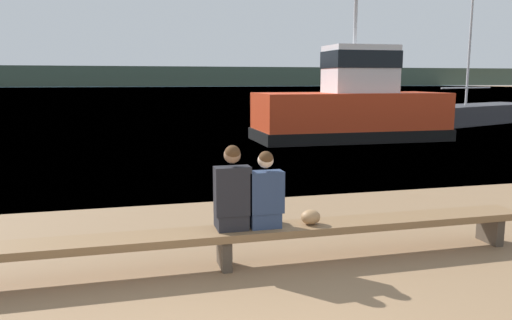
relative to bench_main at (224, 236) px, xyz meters
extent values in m
plane|color=teal|center=(-0.34, 123.34, -0.39)|extent=(240.00, 240.00, 0.00)
cube|color=#384233|center=(-0.34, 176.51, 3.00)|extent=(600.00, 12.00, 6.79)
cube|color=brown|center=(0.00, 0.00, 0.03)|extent=(8.25, 0.50, 0.10)
cube|color=#42382D|center=(3.82, 0.00, -0.21)|extent=(0.12, 0.43, 0.38)
cube|color=#42382D|center=(0.00, 0.00, -0.21)|extent=(0.12, 0.43, 0.38)
cube|color=black|center=(0.11, 0.07, 0.18)|extent=(0.38, 0.38, 0.19)
cube|color=black|center=(0.11, -0.02, 0.57)|extent=(0.43, 0.22, 0.59)
sphere|color=#846047|center=(0.11, -0.02, 1.00)|extent=(0.20, 0.20, 0.20)
sphere|color=#472D19|center=(0.11, -0.04, 1.03)|extent=(0.19, 0.19, 0.19)
cube|color=navy|center=(0.52, 0.07, 0.18)|extent=(0.38, 0.38, 0.19)
cube|color=navy|center=(0.52, -0.02, 0.53)|extent=(0.43, 0.22, 0.52)
sphere|color=beige|center=(0.52, -0.02, 0.92)|extent=(0.19, 0.19, 0.19)
sphere|color=#472D19|center=(0.52, -0.03, 0.95)|extent=(0.18, 0.18, 0.18)
ellipsoid|color=#9E754C|center=(1.11, -0.02, 0.17)|extent=(0.25, 0.22, 0.19)
cube|color=red|center=(7.13, 11.80, 0.50)|extent=(7.17, 2.84, 1.79)
cube|color=black|center=(7.13, 11.80, -0.18)|extent=(7.31, 2.96, 0.43)
cube|color=silver|center=(7.48, 11.79, 2.27)|extent=(2.51, 1.70, 1.76)
cube|color=black|center=(7.48, 11.79, 2.62)|extent=(2.56, 1.75, 0.63)
cylinder|color=#B2B2B7|center=(7.23, 11.80, 4.31)|extent=(0.14, 0.14, 2.31)
cube|color=#333338|center=(16.35, 16.85, 0.09)|extent=(9.92, 5.70, 0.97)
cylinder|color=#B7B7BC|center=(15.90, 16.67, 4.31)|extent=(0.12, 0.12, 7.47)
cylinder|color=#B7B7BC|center=(15.90, 16.67, 1.47)|extent=(4.11, 1.66, 0.08)
camera|label=1|loc=(-1.07, -5.77, 1.89)|focal=35.00mm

